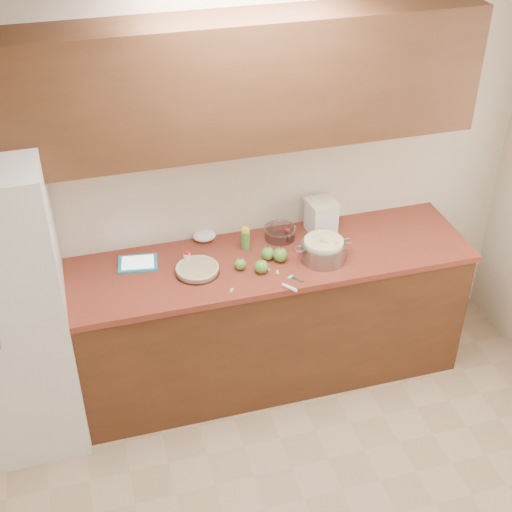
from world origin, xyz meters
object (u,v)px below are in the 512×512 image
object	(u,v)px
pie	(197,269)
tablet	(138,263)
colander	(323,250)
flour_canister	(321,216)

from	to	relation	value
pie	tablet	distance (m)	0.36
colander	tablet	world-z (taller)	colander
flour_canister	tablet	distance (m)	1.16
colander	flour_canister	size ratio (longest dim) A/B	1.67
pie	tablet	size ratio (longest dim) A/B	1.04
pie	colander	bearing A→B (deg)	-5.32
pie	flour_canister	world-z (taller)	flour_canister
flour_canister	tablet	bearing A→B (deg)	-177.52
pie	flour_canister	bearing A→B (deg)	15.09
pie	tablet	bearing A→B (deg)	151.22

